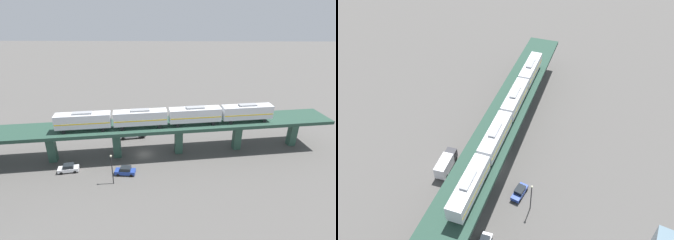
{
  "view_description": "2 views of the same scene",
  "coord_description": "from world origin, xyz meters",
  "views": [
    {
      "loc": [
        -55.41,
        -6.66,
        34.69
      ],
      "look_at": [
        -0.56,
        -5.83,
        9.66
      ],
      "focal_mm": 28.0,
      "sensor_mm": 36.0,
      "label": 1
    },
    {
      "loc": [
        -23.85,
        39.9,
        54.27
      ],
      "look_at": [
        -0.56,
        -5.83,
        9.66
      ],
      "focal_mm": 35.0,
      "sensor_mm": 36.0,
      "label": 2
    }
  ],
  "objects": [
    {
      "name": "ground_plane",
      "position": [
        0.0,
        0.0,
        0.0
      ],
      "size": [
        400.0,
        400.0,
        0.0
      ],
      "primitive_type": "plane",
      "color": "#514F4C"
    },
    {
      "name": "elevated_viaduct",
      "position": [
        0.03,
        -0.19,
        7.0
      ],
      "size": [
        21.59,
        92.25,
        8.16
      ],
      "color": "#244135",
      "rests_on": "ground"
    },
    {
      "name": "subway_train",
      "position": [
        -0.56,
        -5.83,
        10.7
      ],
      "size": [
        9.96,
        49.68,
        4.45
      ],
      "color": "silver",
      "rests_on": "elevated_viaduct"
    },
    {
      "name": "street_car_blue",
      "position": [
        -8.27,
        3.35,
        0.94
      ],
      "size": [
        2.09,
        4.47,
        1.89
      ],
      "color": "#233D93",
      "rests_on": "ground"
    },
    {
      "name": "street_car_white",
      "position": [
        -7.49,
        16.11,
        0.94
      ],
      "size": [
        2.63,
        4.67,
        1.89
      ],
      "color": "silver",
      "rests_on": "ground"
    },
    {
      "name": "delivery_truck",
      "position": [
        8.6,
        4.34,
        1.76
      ],
      "size": [
        3.6,
        7.5,
        3.2
      ],
      "color": "#333338",
      "rests_on": "ground"
    },
    {
      "name": "street_lamp",
      "position": [
        -11.47,
        5.35,
        4.11
      ],
      "size": [
        0.44,
        0.44,
        6.94
      ],
      "color": "black",
      "rests_on": "ground"
    }
  ]
}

